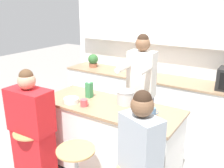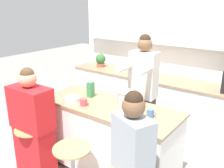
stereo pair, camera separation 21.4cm
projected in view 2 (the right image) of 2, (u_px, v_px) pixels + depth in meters
wall_back at (173, 39)px, 4.22m from camera, size 3.84×0.22×2.70m
back_counter at (162, 104)px, 4.33m from camera, size 3.56×0.61×0.92m
kitchen_island at (109, 139)px, 3.17m from camera, size 1.77×0.71×0.94m
bar_stool_leftmost at (34, 148)px, 3.13m from camera, size 0.41×0.41×0.66m
person_cooking at (142, 99)px, 3.37m from camera, size 0.39×0.58×1.75m
person_wrapped_blanket at (33, 127)px, 3.06m from camera, size 0.55×0.30×1.42m
cooking_pot at (126, 98)px, 3.04m from camera, size 0.31×0.22×0.17m
fruit_bowl at (72, 99)px, 3.13m from camera, size 0.19×0.19×0.06m
coffee_cup_near at (150, 113)px, 2.70m from camera, size 0.11×0.08×0.09m
coffee_cup_far at (84, 102)px, 3.01m from camera, size 0.12×0.09×0.09m
banana_bunch at (145, 124)px, 2.50m from camera, size 0.17×0.12×0.06m
juice_carton at (91, 89)px, 3.27m from camera, size 0.08×0.08×0.22m
potted_plant at (101, 60)px, 4.92m from camera, size 0.20×0.20×0.26m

